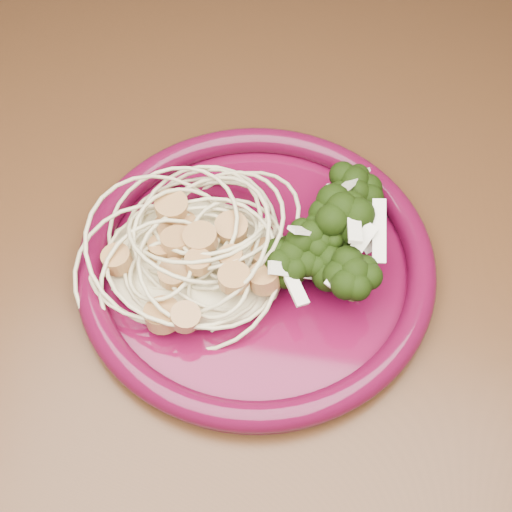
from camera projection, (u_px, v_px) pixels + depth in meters
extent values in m
plane|color=#53311C|center=(275.00, 497.00, 1.24)|extent=(3.50, 3.50, 0.00)
cube|color=#472814|center=(292.00, 260.00, 0.63)|extent=(1.20, 0.80, 0.04)
cylinder|color=#4E0722|center=(256.00, 267.00, 0.60)|extent=(0.34, 0.34, 0.01)
torus|color=#4E0520|center=(256.00, 261.00, 0.59)|extent=(0.35, 0.35, 0.02)
ellipsoid|color=#CABE8B|center=(196.00, 254.00, 0.59)|extent=(0.17, 0.16, 0.03)
ellipsoid|color=black|center=(330.00, 247.00, 0.58)|extent=(0.12, 0.16, 0.05)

